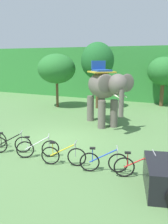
{
  "coord_description": "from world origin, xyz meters",
  "views": [
    {
      "loc": [
        5.69,
        -9.46,
        3.92
      ],
      "look_at": [
        0.9,
        1.0,
        1.3
      ],
      "focal_mm": 37.95,
      "sensor_mm": 36.0,
      "label": 1
    }
  ],
  "objects_px": {
    "tree_far_right": "(163,71)",
    "bike_yellow": "(63,156)",
    "bike_black": "(11,144)",
    "elephant": "(104,88)",
    "bike_blue": "(104,162)",
    "tree_left": "(98,61)",
    "bike_white": "(38,148)",
    "tree_far_left": "(57,69)",
    "bike_red": "(139,167)"
  },
  "relations": [
    {
      "from": "bike_black",
      "to": "bike_yellow",
      "type": "height_order",
      "value": "same"
    },
    {
      "from": "tree_far_left",
      "to": "tree_left",
      "type": "xyz_separation_m",
      "value": [
        3.14,
        0.9,
        0.61
      ]
    },
    {
      "from": "bike_red",
      "to": "elephant",
      "type": "bearing_deg",
      "value": 120.4
    },
    {
      "from": "bike_white",
      "to": "bike_yellow",
      "type": "xyz_separation_m",
      "value": [
        1.29,
        -0.2,
        0.0
      ]
    },
    {
      "from": "tree_far_left",
      "to": "bike_blue",
      "type": "relative_size",
      "value": 2.64
    },
    {
      "from": "bike_yellow",
      "to": "bike_blue",
      "type": "height_order",
      "value": "same"
    },
    {
      "from": "tree_far_right",
      "to": "bike_blue",
      "type": "height_order",
      "value": "tree_far_right"
    },
    {
      "from": "tree_left",
      "to": "bike_blue",
      "type": "bearing_deg",
      "value": -67.24
    },
    {
      "from": "tree_left",
      "to": "bike_white",
      "type": "relative_size",
      "value": 3.44
    },
    {
      "from": "bike_black",
      "to": "bike_blue",
      "type": "bearing_deg",
      "value": -0.14
    },
    {
      "from": "bike_black",
      "to": "tree_far_right",
      "type": "bearing_deg",
      "value": 71.11
    },
    {
      "from": "tree_far_right",
      "to": "bike_yellow",
      "type": "bearing_deg",
      "value": -98.11
    },
    {
      "from": "elephant",
      "to": "bike_yellow",
      "type": "height_order",
      "value": "elephant"
    },
    {
      "from": "bike_white",
      "to": "bike_yellow",
      "type": "distance_m",
      "value": 1.3
    },
    {
      "from": "tree_far_right",
      "to": "bike_yellow",
      "type": "xyz_separation_m",
      "value": [
        -1.89,
        -13.27,
        -2.49
      ]
    },
    {
      "from": "tree_far_right",
      "to": "bike_blue",
      "type": "bearing_deg",
      "value": -91.48
    },
    {
      "from": "elephant",
      "to": "bike_yellow",
      "type": "bearing_deg",
      "value": -84.93
    },
    {
      "from": "tree_far_left",
      "to": "elephant",
      "type": "relative_size",
      "value": 1.13
    },
    {
      "from": "tree_left",
      "to": "elephant",
      "type": "bearing_deg",
      "value": -63.74
    },
    {
      "from": "tree_left",
      "to": "tree_far_right",
      "type": "bearing_deg",
      "value": 33.75
    },
    {
      "from": "tree_left",
      "to": "bike_yellow",
      "type": "relative_size",
      "value": 3.11
    },
    {
      "from": "bike_black",
      "to": "bike_blue",
      "type": "relative_size",
      "value": 0.95
    },
    {
      "from": "elephant",
      "to": "bike_white",
      "type": "height_order",
      "value": "elephant"
    },
    {
      "from": "bike_red",
      "to": "bike_white",
      "type": "bearing_deg",
      "value": -179.53
    },
    {
      "from": "elephant",
      "to": "bike_black",
      "type": "bearing_deg",
      "value": -110.17
    },
    {
      "from": "bike_black",
      "to": "bike_red",
      "type": "height_order",
      "value": "same"
    },
    {
      "from": "bike_white",
      "to": "bike_yellow",
      "type": "relative_size",
      "value": 0.9
    },
    {
      "from": "tree_left",
      "to": "bike_black",
      "type": "height_order",
      "value": "tree_left"
    },
    {
      "from": "tree_left",
      "to": "bike_blue",
      "type": "height_order",
      "value": "tree_left"
    },
    {
      "from": "elephant",
      "to": "bike_black",
      "type": "relative_size",
      "value": 2.45
    },
    {
      "from": "tree_far_right",
      "to": "bike_blue",
      "type": "relative_size",
      "value": 2.5
    },
    {
      "from": "bike_blue",
      "to": "tree_far_right",
      "type": "bearing_deg",
      "value": 88.52
    },
    {
      "from": "tree_far_left",
      "to": "elephant",
      "type": "distance_m",
      "value": 6.42
    },
    {
      "from": "tree_far_right",
      "to": "bike_white",
      "type": "distance_m",
      "value": 13.69
    },
    {
      "from": "tree_far_right",
      "to": "bike_yellow",
      "type": "distance_m",
      "value": 13.64
    },
    {
      "from": "tree_far_right",
      "to": "bike_black",
      "type": "xyz_separation_m",
      "value": [
        -4.5,
        -13.15,
        -2.49
      ]
    },
    {
      "from": "elephant",
      "to": "bike_yellow",
      "type": "relative_size",
      "value": 2.29
    },
    {
      "from": "tree_far_left",
      "to": "tree_far_right",
      "type": "xyz_separation_m",
      "value": [
        7.71,
        3.95,
        -0.22
      ]
    },
    {
      "from": "tree_left",
      "to": "bike_red",
      "type": "height_order",
      "value": "tree_left"
    },
    {
      "from": "tree_far_right",
      "to": "tree_left",
      "type": "bearing_deg",
      "value": -146.25
    },
    {
      "from": "tree_far_left",
      "to": "bike_red",
      "type": "height_order",
      "value": "tree_far_left"
    },
    {
      "from": "tree_left",
      "to": "bike_yellow",
      "type": "bearing_deg",
      "value": -75.27
    },
    {
      "from": "bike_black",
      "to": "elephant",
      "type": "bearing_deg",
      "value": 69.83
    },
    {
      "from": "tree_far_left",
      "to": "tree_far_right",
      "type": "relative_size",
      "value": 1.06
    },
    {
      "from": "bike_black",
      "to": "bike_blue",
      "type": "height_order",
      "value": "same"
    },
    {
      "from": "elephant",
      "to": "bike_white",
      "type": "bearing_deg",
      "value": -97.83
    },
    {
      "from": "tree_far_left",
      "to": "elephant",
      "type": "height_order",
      "value": "tree_far_left"
    },
    {
      "from": "elephant",
      "to": "bike_blue",
      "type": "relative_size",
      "value": 2.33
    },
    {
      "from": "elephant",
      "to": "bike_red",
      "type": "bearing_deg",
      "value": -59.6
    },
    {
      "from": "tree_far_left",
      "to": "bike_black",
      "type": "bearing_deg",
      "value": -70.71
    }
  ]
}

